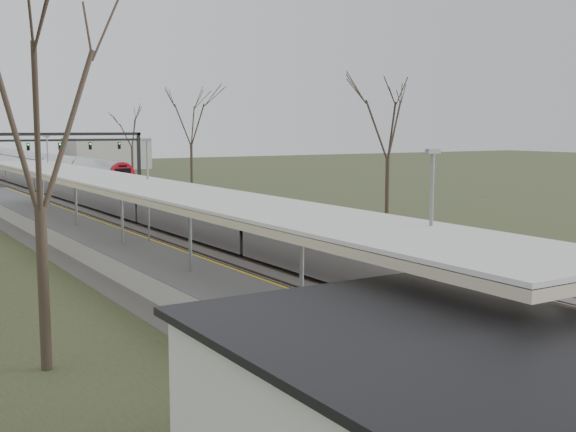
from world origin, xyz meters
name	(u,v)px	position (x,y,z in m)	size (l,w,h in m)	color
track_bed	(149,210)	(0.26, 55.00, 0.06)	(24.00, 160.00, 0.22)	#474442
platform	(101,244)	(-9.05, 37.50, 0.50)	(3.50, 69.00, 1.00)	#9E9B93
canopy	(128,185)	(-9.05, 32.99, 3.93)	(4.10, 50.00, 3.11)	slate
signal_gantry	(53,143)	(0.29, 84.99, 4.91)	(21.00, 0.59, 6.08)	black
tree_west_near	(36,101)	(-16.00, 20.00, 7.29)	(5.00, 5.00, 10.30)	#2D231C
tree_east_far	(388,118)	(14.00, 42.00, 7.29)	(5.00, 5.00, 10.30)	#2D231C
train_near	(90,188)	(-2.50, 61.47, 1.48)	(2.62, 90.21, 3.05)	#ADB0B7
train_far	(39,163)	(4.50, 110.82, 1.48)	(2.62, 75.21, 3.05)	#ADB0B7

